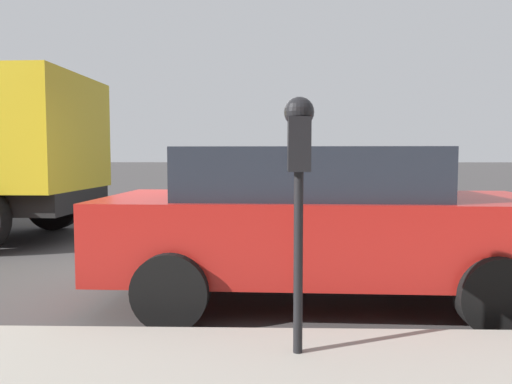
% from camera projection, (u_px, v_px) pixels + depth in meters
% --- Properties ---
extents(ground_plane, '(220.00, 220.00, 0.00)m').
position_uv_depth(ground_plane, '(206.00, 277.00, 5.91)').
color(ground_plane, '#3D3A3A').
extents(parking_meter, '(0.21, 0.19, 1.64)m').
position_uv_depth(parking_meter, '(299.00, 158.00, 3.14)').
color(parking_meter, black).
rests_on(parking_meter, sidewalk).
extents(car_red, '(2.15, 4.28, 1.51)m').
position_uv_depth(car_red, '(319.00, 220.00, 4.89)').
color(car_red, '#B21E19').
rests_on(car_red, ground_plane).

